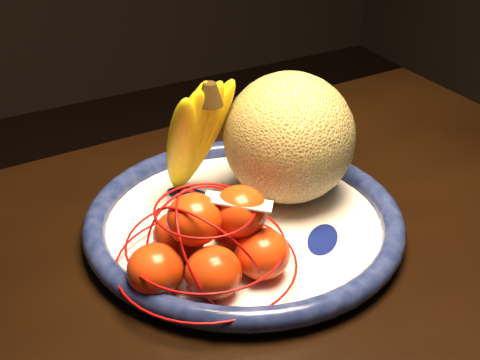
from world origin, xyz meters
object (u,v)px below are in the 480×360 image
mandarin_bag (211,243)px  banana_bunch (192,133)px  cantaloupe (289,138)px  fruit_bowl (244,223)px

mandarin_bag → banana_bunch: bearing=71.6°
banana_bunch → mandarin_bag: size_ratio=0.69×
mandarin_bag → cantaloupe: bearing=31.8°
mandarin_bag → fruit_bowl: bearing=40.7°
fruit_bowl → mandarin_bag: 0.11m
cantaloupe → banana_bunch: (-0.11, 0.05, 0.01)m
fruit_bowl → banana_bunch: 0.13m
fruit_bowl → mandarin_bag: size_ratio=1.49×
fruit_bowl → mandarin_bag: mandarin_bag is taller
fruit_bowl → cantaloupe: bearing=21.5°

